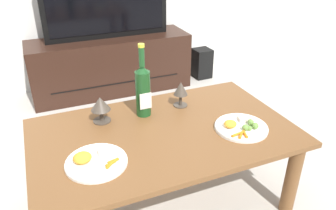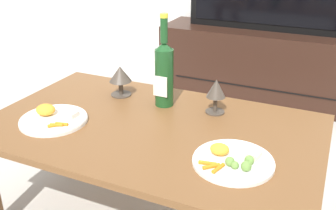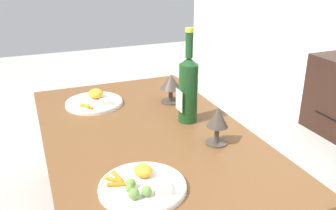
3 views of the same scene
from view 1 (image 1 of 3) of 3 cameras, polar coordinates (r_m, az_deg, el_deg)
The scene contains 10 objects.
ground_plane at distance 1.85m, azimuth -0.65°, elevation -16.01°, with size 6.40×6.40×0.00m, color #B7B2A8.
dining_table at distance 1.62m, azimuth -0.72°, elevation -6.53°, with size 1.24×0.75×0.44m.
tv_stand at distance 2.97m, azimuth -9.76°, elevation 6.90°, with size 1.37×0.41×0.49m.
tv_screen at distance 2.83m, azimuth -10.65°, elevation 17.09°, with size 1.04×0.05×0.59m.
floor_speaker at distance 3.27m, azimuth 5.86°, elevation 7.20°, with size 0.16×0.16×0.28m, color black.
wine_bottle at distance 1.66m, azimuth -4.37°, elevation 2.81°, with size 0.08×0.08×0.38m.
goblet_left at distance 1.65m, azimuth -11.60°, elevation -0.02°, with size 0.10×0.10×0.13m.
goblet_right at distance 1.77m, azimuth 2.21°, elevation 2.62°, with size 0.08×0.08×0.14m.
dinner_plate_left at distance 1.40m, azimuth -12.51°, elevation -9.45°, with size 0.26×0.26×0.05m.
dinner_plate_right at distance 1.63m, azimuth 12.51°, elevation -3.68°, with size 0.26×0.26×0.05m.
Camera 1 is at (-0.50, -1.24, 1.28)m, focal length 35.26 mm.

